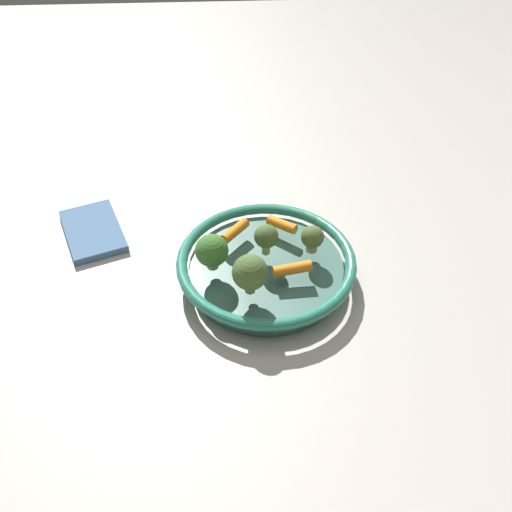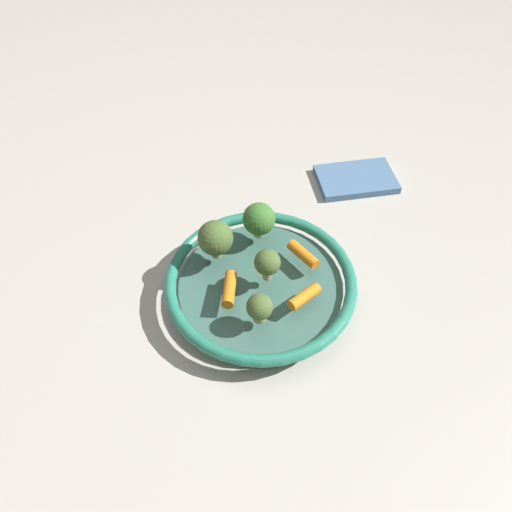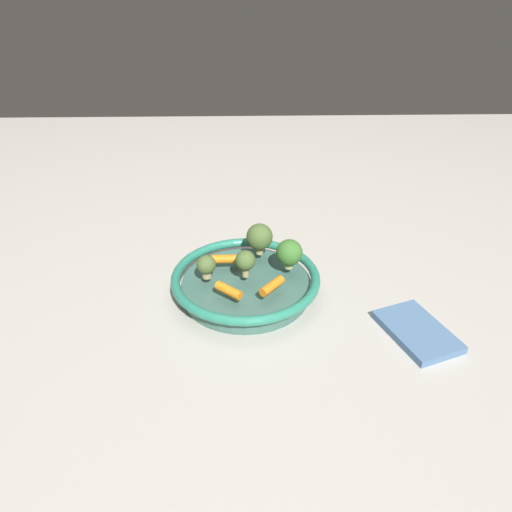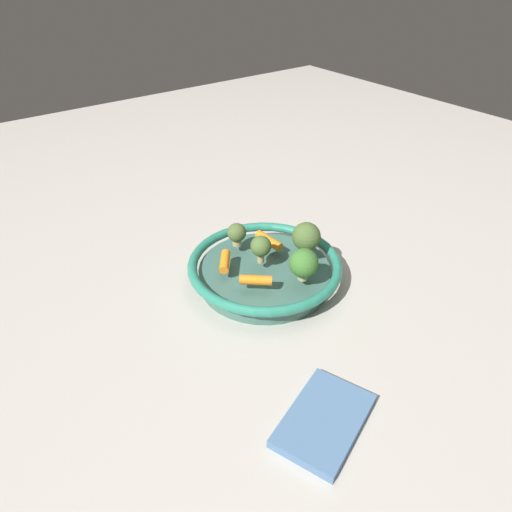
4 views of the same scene
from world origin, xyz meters
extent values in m
plane|color=#B7B2A8|center=(0.00, 0.00, 0.00)|extent=(2.54, 2.54, 0.00)
cylinder|color=#3D665B|center=(0.00, 0.00, 0.02)|extent=(0.25, 0.25, 0.03)
torus|color=#287E65|center=(0.00, 0.00, 0.04)|extent=(0.29, 0.29, 0.02)
cylinder|color=orange|center=(0.06, 0.05, 0.06)|extent=(0.05, 0.05, 0.02)
cylinder|color=orange|center=(-0.04, -0.04, 0.06)|extent=(0.02, 0.06, 0.02)
cylinder|color=orange|center=(0.07, -0.03, 0.06)|extent=(0.05, 0.05, 0.02)
cylinder|color=#9CA466|center=(-0.02, 0.08, 0.05)|extent=(0.02, 0.02, 0.01)
sphere|color=#3A6F2C|center=(-0.02, 0.08, 0.08)|extent=(0.05, 0.05, 0.05)
cylinder|color=tan|center=(0.01, 0.00, 0.06)|extent=(0.01, 0.01, 0.02)
sphere|color=#486330|center=(0.01, 0.00, 0.08)|extent=(0.04, 0.04, 0.04)
cylinder|color=tan|center=(-0.07, 0.03, 0.06)|extent=(0.02, 0.02, 0.02)
sphere|color=#486330|center=(-0.07, 0.03, 0.09)|extent=(0.05, 0.05, 0.05)
cylinder|color=tan|center=(0.01, -0.07, 0.06)|extent=(0.02, 0.02, 0.01)
sphere|color=#4B6131|center=(0.01, -0.07, 0.08)|extent=(0.04, 0.04, 0.04)
cube|color=#4C7099|center=(0.13, 0.30, 0.01)|extent=(0.17, 0.14, 0.01)
camera|label=1|loc=(-0.69, 0.05, 0.68)|focal=41.68mm
camera|label=2|loc=(0.08, -0.46, 0.63)|focal=35.20mm
camera|label=3|loc=(0.78, 0.00, 0.56)|focal=34.29mm
camera|label=4|loc=(0.44, 0.56, 0.55)|focal=32.87mm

